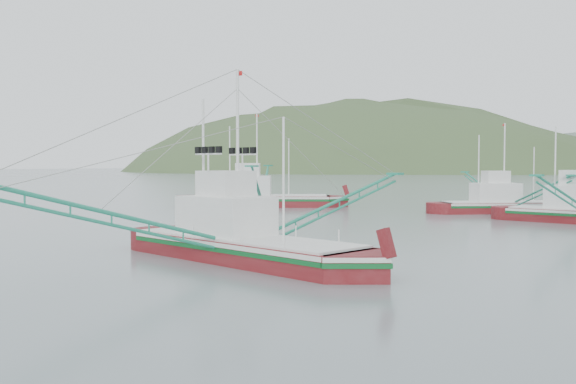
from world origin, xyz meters
The scene contains 5 objects.
ground centered at (0.00, 0.00, 0.00)m, with size 1200.00×1200.00×0.00m, color slate.
main_boat centered at (1.25, -0.15, 1.85)m, with size 14.56×25.21×10.33m.
bg_boat_left centered at (-21.96, 33.91, 2.41)m, with size 19.32×25.79×11.42m.
bg_boat_far centered at (4.14, 39.68, 2.06)m, with size 18.31×20.87×9.63m.
headland_left centered at (-180.00, 360.00, 0.00)m, with size 448.00×308.00×210.00m, color #3A5129.
Camera 1 is at (20.67, -25.68, 4.83)m, focal length 40.00 mm.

